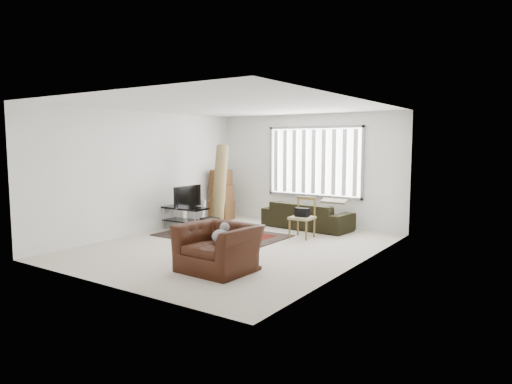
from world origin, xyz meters
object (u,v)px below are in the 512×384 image
tv_stand (185,213)px  side_chair (302,216)px  moving_boxes (221,197)px  sofa (307,211)px  armchair (218,244)px

tv_stand → side_chair: 2.77m
moving_boxes → side_chair: moving_boxes is taller
moving_boxes → side_chair: (2.86, -0.85, -0.13)m
tv_stand → moving_boxes: bearing=97.1°
tv_stand → sofa: (2.24, 1.75, 0.02)m
moving_boxes → side_chair: bearing=-16.5°
side_chair → armchair: 2.97m
sofa → armchair: 4.01m
sofa → armchair: size_ratio=1.81×
tv_stand → armchair: bearing=-38.7°
moving_boxes → sofa: 2.45m
tv_stand → moving_boxes: 1.63m
tv_stand → armchair: size_ratio=0.91×
tv_stand → armchair: 3.55m
side_chair → armchair: (0.11, -2.97, -0.05)m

